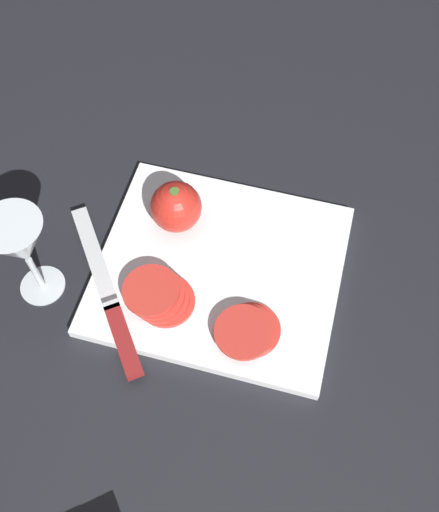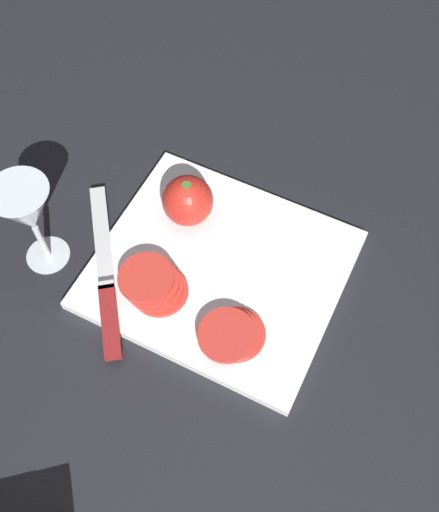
# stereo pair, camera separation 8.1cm
# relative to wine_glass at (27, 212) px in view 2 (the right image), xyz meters

# --- Properties ---
(ground_plane) EXTENTS (3.00, 3.00, 0.00)m
(ground_plane) POSITION_rel_wine_glass_xyz_m (0.17, 0.06, -0.11)
(ground_plane) COLOR black
(cutting_board) EXTENTS (0.34, 0.30, 0.02)m
(cutting_board) POSITION_rel_wine_glass_xyz_m (0.24, 0.09, -0.10)
(cutting_board) COLOR white
(cutting_board) RESTS_ON ground_plane
(wine_glass) EXTENTS (0.08, 0.08, 0.16)m
(wine_glass) POSITION_rel_wine_glass_xyz_m (0.00, 0.00, 0.00)
(wine_glass) COLOR silver
(wine_glass) RESTS_ON ground_plane
(whole_tomato) EXTENTS (0.07, 0.07, 0.08)m
(whole_tomato) POSITION_rel_wine_glass_xyz_m (0.16, 0.14, -0.06)
(whole_tomato) COLOR red
(whole_tomato) RESTS_ON cutting_board
(knife) EXTENTS (0.19, 0.24, 0.01)m
(knife) POSITION_rel_wine_glass_xyz_m (0.13, -0.03, -0.09)
(knife) COLOR silver
(knife) RESTS_ON cutting_board
(tomato_slice_stack_near) EXTENTS (0.09, 0.09, 0.02)m
(tomato_slice_stack_near) POSITION_rel_wine_glass_xyz_m (0.30, -0.00, -0.09)
(tomato_slice_stack_near) COLOR red
(tomato_slice_stack_near) RESTS_ON cutting_board
(tomato_slice_stack_far) EXTENTS (0.10, 0.08, 0.03)m
(tomato_slice_stack_far) POSITION_rel_wine_glass_xyz_m (0.17, 0.01, -0.08)
(tomato_slice_stack_far) COLOR red
(tomato_slice_stack_far) RESTS_ON cutting_board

